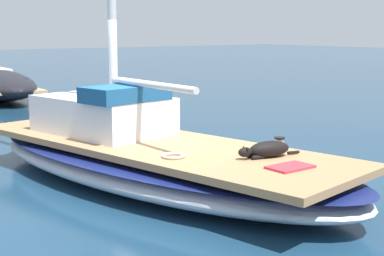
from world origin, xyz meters
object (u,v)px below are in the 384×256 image
dog_black (267,150)px  deck_winch (279,145)px  sailboat_main (153,163)px  coiled_rope (173,156)px  deck_towel (290,167)px

dog_black → deck_winch: bearing=22.2°
sailboat_main → deck_winch: deck_winch is taller
sailboat_main → coiled_rope: bearing=-109.2°
deck_winch → deck_towel: (-0.60, -0.78, -0.08)m
deck_winch → sailboat_main: bearing=121.9°
deck_winch → coiled_rope: bearing=157.5°
deck_winch → dog_black: bearing=-157.8°
deck_winch → coiled_rope: deck_winch is taller
dog_black → deck_towel: dog_black is taller
coiled_rope → dog_black: bearing=-36.6°
dog_black → sailboat_main: bearing=109.1°
sailboat_main → dog_black: bearing=-70.9°
sailboat_main → deck_winch: size_ratio=36.05×
sailboat_main → deck_towel: size_ratio=13.52×
dog_black → coiled_rope: 1.26m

